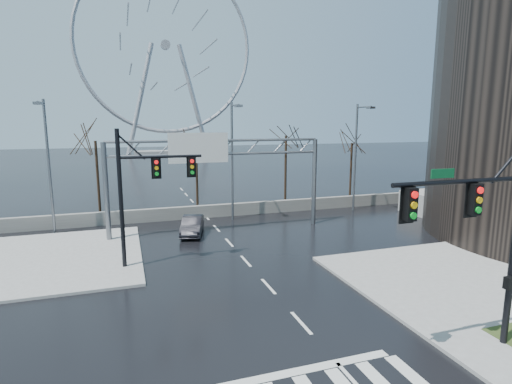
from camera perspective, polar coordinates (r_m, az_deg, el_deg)
name	(u,v)px	position (r m, az deg, el deg)	size (l,w,h in m)	color
ground	(301,323)	(17.77, 6.47, -18.08)	(260.00, 260.00, 0.00)	black
sidewalk_right_ext	(453,276)	(24.69, 26.33, -10.68)	(12.00, 10.00, 0.15)	gray
sidewalk_far	(56,258)	(27.79, -26.62, -8.44)	(10.00, 12.00, 0.15)	gray
barrier_wall	(206,211)	(35.70, -7.09, -2.75)	(52.00, 0.50, 1.10)	slate
signal_mast_near	(489,224)	(15.99, 30.33, -3.92)	(5.52, 0.41, 8.00)	black
signal_mast_far	(141,185)	(23.43, -16.08, 0.95)	(4.72, 0.41, 8.00)	black
sign_gantry	(214,165)	(30.00, -6.08, 3.84)	(16.36, 0.40, 7.60)	slate
streetlight_left	(47,156)	(32.87, -27.65, 4.53)	(0.50, 2.55, 10.00)	slate
streetlight_mid	(233,152)	(33.60, -3.30, 5.73)	(0.50, 2.55, 10.00)	slate
streetlight_right	(358,149)	(38.50, 14.31, 5.97)	(0.50, 2.55, 10.00)	slate
tree_left	(96,150)	(37.84, -21.90, 5.63)	(3.75, 3.75, 7.50)	black
tree_center	(196,155)	(39.40, -8.53, 5.20)	(3.25, 3.25, 6.50)	black
tree_right	(286,144)	(40.89, 4.29, 6.92)	(3.90, 3.90, 7.80)	black
tree_far_right	(352,150)	(45.05, 13.51, 5.92)	(3.40, 3.40, 6.80)	black
ferris_wheel	(166,52)	(111.26, -12.78, 18.87)	(45.00, 6.00, 50.91)	gray
car	(192,225)	(30.51, -9.09, -4.72)	(1.45, 4.16, 1.37)	black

